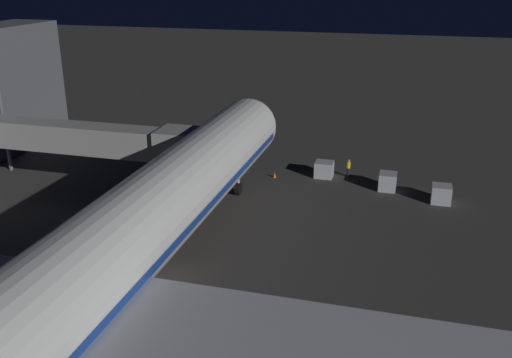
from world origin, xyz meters
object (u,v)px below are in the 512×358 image
traffic_cone_nose_port (275,175)px  baggage_container_near_belt (441,194)px  baggage_container_mid_row (324,169)px  baggage_container_far_row (388,182)px  jet_bridge (101,140)px  ground_crew_near_nose_gear (348,167)px  airliner_at_gate (79,283)px  traffic_cone_nose_starboard (234,171)px

traffic_cone_nose_port → baggage_container_near_belt: bearing=171.7°
baggage_container_mid_row → baggage_container_far_row: 6.80m
baggage_container_mid_row → traffic_cone_nose_port: baggage_container_mid_row is taller
baggage_container_near_belt → traffic_cone_nose_port: bearing=-8.3°
jet_bridge → baggage_container_far_row: jet_bridge is taller
baggage_container_far_row → traffic_cone_nose_port: 11.43m
baggage_container_near_belt → ground_crew_near_nose_gear: 10.21m
traffic_cone_nose_port → airliner_at_gate: bearing=86.1°
jet_bridge → ground_crew_near_nose_gear: jet_bridge is taller
baggage_container_near_belt → traffic_cone_nose_starboard: bearing=-6.6°
airliner_at_gate → traffic_cone_nose_port: airliner_at_gate is taller
traffic_cone_nose_port → traffic_cone_nose_starboard: size_ratio=1.00×
jet_bridge → traffic_cone_nose_starboard: jet_bridge is taller
baggage_container_near_belt → ground_crew_near_nose_gear: bearing=-27.3°
jet_bridge → baggage_container_near_belt: size_ratio=12.17×
baggage_container_near_belt → traffic_cone_nose_starboard: 20.89m
airliner_at_gate → traffic_cone_nose_port: (-2.20, -32.11, -5.36)m
jet_bridge → traffic_cone_nose_starboard: size_ratio=38.84×
baggage_container_mid_row → baggage_container_far_row: bearing=163.6°
baggage_container_mid_row → jet_bridge: bearing=31.6°
baggage_container_near_belt → airliner_at_gate: bearing=58.0°
baggage_container_near_belt → traffic_cone_nose_port: 16.52m
airliner_at_gate → baggage_container_far_row: 34.83m
baggage_container_mid_row → airliner_at_gate: bearing=78.1°
jet_bridge → traffic_cone_nose_port: size_ratio=38.84×
airliner_at_gate → ground_crew_near_nose_gear: airliner_at_gate is taller
airliner_at_gate → baggage_container_near_belt: size_ratio=37.48×
baggage_container_far_row → traffic_cone_nose_port: (11.41, -0.40, -0.57)m
jet_bridge → baggage_container_mid_row: jet_bridge is taller
jet_bridge → traffic_cone_nose_port: 17.80m
baggage_container_near_belt → baggage_container_far_row: 5.32m
ground_crew_near_nose_gear → traffic_cone_nose_starboard: ground_crew_near_nose_gear is taller
ground_crew_near_nose_gear → baggage_container_near_belt: bearing=152.7°
baggage_container_far_row → baggage_container_near_belt: bearing=158.1°
airliner_at_gate → jet_bridge: size_ratio=3.08×
baggage_container_mid_row → ground_crew_near_nose_gear: size_ratio=0.97×
baggage_container_mid_row → traffic_cone_nose_starboard: size_ratio=3.34×
baggage_container_near_belt → traffic_cone_nose_port: (16.34, -2.39, -0.56)m
ground_crew_near_nose_gear → traffic_cone_nose_port: (7.27, 2.30, -0.77)m
jet_bridge → airliner_at_gate: bearing=117.4°
baggage_container_near_belt → ground_crew_near_nose_gear: ground_crew_near_nose_gear is taller
baggage_container_mid_row → traffic_cone_nose_starboard: baggage_container_mid_row is taller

